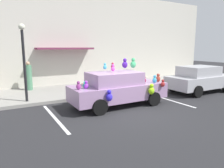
{
  "coord_description": "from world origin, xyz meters",
  "views": [
    {
      "loc": [
        -4.76,
        -6.63,
        2.63
      ],
      "look_at": [
        0.05,
        1.86,
        0.9
      ],
      "focal_mm": 33.37,
      "sensor_mm": 36.0,
      "label": 1
    }
  ],
  "objects_px": {
    "street_lamp_post": "(24,54)",
    "pedestrian_walking_past": "(29,77)",
    "plush_covered_car": "(118,88)",
    "parked_sedan_behind": "(200,79)",
    "teddy_bear_on_sidewalk": "(84,89)"
  },
  "relations": [
    {
      "from": "teddy_bear_on_sidewalk",
      "to": "street_lamp_post",
      "type": "bearing_deg",
      "value": 179.79
    },
    {
      "from": "plush_covered_car",
      "to": "pedestrian_walking_past",
      "type": "bearing_deg",
      "value": 121.86
    },
    {
      "from": "parked_sedan_behind",
      "to": "street_lamp_post",
      "type": "bearing_deg",
      "value": 167.0
    },
    {
      "from": "teddy_bear_on_sidewalk",
      "to": "parked_sedan_behind",
      "type": "bearing_deg",
      "value": -18.29
    },
    {
      "from": "street_lamp_post",
      "to": "pedestrian_walking_past",
      "type": "relative_size",
      "value": 2.09
    },
    {
      "from": "plush_covered_car",
      "to": "street_lamp_post",
      "type": "bearing_deg",
      "value": 147.89
    },
    {
      "from": "plush_covered_car",
      "to": "pedestrian_walking_past",
      "type": "xyz_separation_m",
      "value": [
        -3.08,
        4.95,
        0.12
      ]
    },
    {
      "from": "parked_sedan_behind",
      "to": "pedestrian_walking_past",
      "type": "relative_size",
      "value": 2.5
    },
    {
      "from": "teddy_bear_on_sidewalk",
      "to": "street_lamp_post",
      "type": "xyz_separation_m",
      "value": [
        -2.83,
        0.01,
        1.89
      ]
    },
    {
      "from": "plush_covered_car",
      "to": "teddy_bear_on_sidewalk",
      "type": "height_order",
      "value": "plush_covered_car"
    },
    {
      "from": "teddy_bear_on_sidewalk",
      "to": "street_lamp_post",
      "type": "relative_size",
      "value": 0.17
    },
    {
      "from": "teddy_bear_on_sidewalk",
      "to": "plush_covered_car",
      "type": "bearing_deg",
      "value": -71.45
    },
    {
      "from": "plush_covered_car",
      "to": "parked_sedan_behind",
      "type": "xyz_separation_m",
      "value": [
        5.71,
        0.1,
        -0.01
      ]
    },
    {
      "from": "parked_sedan_behind",
      "to": "pedestrian_walking_past",
      "type": "height_order",
      "value": "pedestrian_walking_past"
    },
    {
      "from": "plush_covered_car",
      "to": "teddy_bear_on_sidewalk",
      "type": "distance_m",
      "value": 2.39
    }
  ]
}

